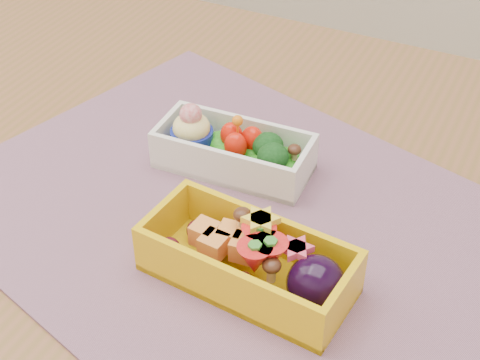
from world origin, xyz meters
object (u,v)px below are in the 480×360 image
at_px(table, 184,290).
at_px(bento_white, 233,150).
at_px(placemat, 230,215).
at_px(bento_yellow, 252,261).

xyz_separation_m(table, bento_white, (0.01, 0.08, 0.12)).
distance_m(table, placemat, 0.11).
height_order(table, bento_white, bento_white).
distance_m(table, bento_white, 0.15).
xyz_separation_m(table, placemat, (0.04, 0.02, 0.10)).
bearing_deg(table, bento_yellow, -26.91).
xyz_separation_m(table, bento_yellow, (0.10, -0.05, 0.13)).
relative_size(placemat, bento_yellow, 2.82).
distance_m(table, bento_yellow, 0.16).
bearing_deg(placemat, bento_white, 114.44).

